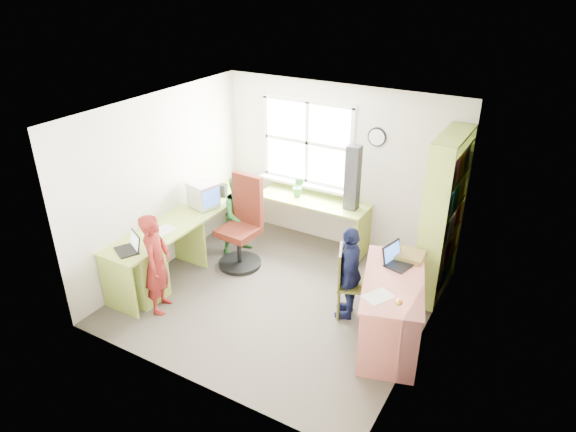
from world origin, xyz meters
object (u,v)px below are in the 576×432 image
at_px(bookshelf, 442,220).
at_px(person_navy, 349,272).
at_px(laptop_left, 130,247).
at_px(right_desk, 392,296).
at_px(crt_monitor, 203,195).
at_px(cd_tower, 353,178).
at_px(swivel_chair, 243,228).
at_px(laptop_right, 397,259).
at_px(potted_plant, 298,187).
at_px(l_desk, 181,250).
at_px(person_red, 157,264).
at_px(person_green, 240,215).
at_px(wooden_chair, 348,279).

bearing_deg(bookshelf, person_navy, -125.24).
relative_size(bookshelf, person_navy, 1.78).
bearing_deg(laptop_left, right_desk, 44.02).
bearing_deg(crt_monitor, cd_tower, 42.92).
relative_size(bookshelf, crt_monitor, 4.87).
xyz_separation_m(swivel_chair, laptop_right, (2.26, -0.23, 0.30)).
bearing_deg(potted_plant, crt_monitor, -135.91).
distance_m(l_desk, swivel_chair, 0.90).
xyz_separation_m(right_desk, person_red, (-2.62, -0.84, 0.06)).
relative_size(laptop_left, person_green, 0.33).
height_order(wooden_chair, person_green, person_green).
relative_size(swivel_chair, person_navy, 1.10).
height_order(laptop_right, potted_plant, potted_plant).
xyz_separation_m(laptop_right, person_navy, (-0.50, -0.13, -0.26)).
relative_size(laptop_left, laptop_right, 1.00).
bearing_deg(l_desk, bookshelf, 26.43).
distance_m(bookshelf, swivel_chair, 2.64).
height_order(swivel_chair, person_red, swivel_chair).
bearing_deg(potted_plant, cd_tower, 1.39).
height_order(wooden_chair, potted_plant, potted_plant).
xyz_separation_m(crt_monitor, cd_tower, (1.82, 0.98, 0.28)).
height_order(swivel_chair, laptop_right, swivel_chair).
xyz_separation_m(laptop_right, person_green, (-2.48, 0.49, -0.26)).
distance_m(wooden_chair, crt_monitor, 2.43).
distance_m(l_desk, wooden_chair, 2.23).
relative_size(bookshelf, swivel_chair, 1.63).
relative_size(crt_monitor, potted_plant, 1.38).
relative_size(swivel_chair, crt_monitor, 3.00).
bearing_deg(person_red, l_desk, -7.02).
bearing_deg(person_navy, crt_monitor, -113.35).
bearing_deg(right_desk, swivel_chair, 149.89).
distance_m(bookshelf, crt_monitor, 3.22).
bearing_deg(right_desk, wooden_chair, 144.36).
bearing_deg(right_desk, bookshelf, 65.95).
height_order(swivel_chair, person_green, swivel_chair).
bearing_deg(l_desk, crt_monitor, 103.20).
xyz_separation_m(crt_monitor, laptop_left, (0.00, -1.41, -0.13)).
bearing_deg(laptop_left, swivel_chair, 94.11).
bearing_deg(right_desk, laptop_left, 179.93).
height_order(laptop_left, potted_plant, potted_plant).
xyz_separation_m(l_desk, bookshelf, (2.96, 1.47, 0.55)).
bearing_deg(potted_plant, person_green, -131.98).
relative_size(wooden_chair, laptop_right, 2.28).
height_order(l_desk, laptop_left, laptop_left).
relative_size(person_red, person_navy, 1.09).
distance_m(bookshelf, person_green, 2.80).
relative_size(right_desk, person_green, 1.28).
relative_size(laptop_left, cd_tower, 0.42).
relative_size(crt_monitor, laptop_left, 1.11).
bearing_deg(wooden_chair, potted_plant, 115.42).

